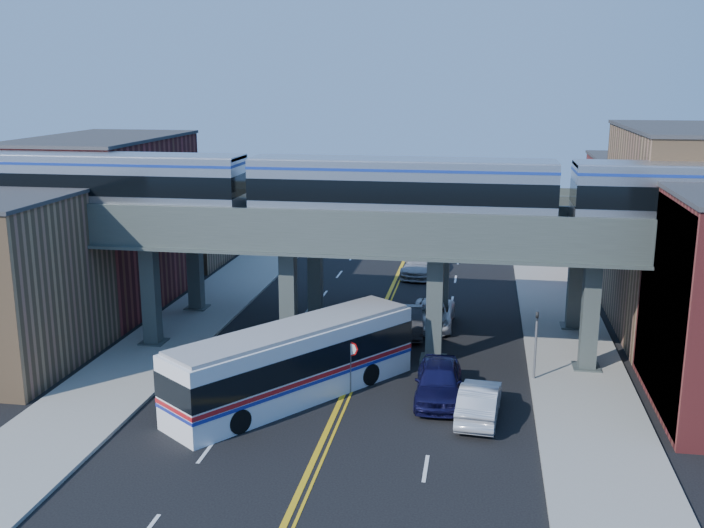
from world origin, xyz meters
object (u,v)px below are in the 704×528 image
(traffic_signal, at_px, (536,338))
(transit_bus, at_px, (295,363))
(transit_train, at_px, (401,189))
(car_lane_c, at_px, (433,314))
(car_lane_b, at_px, (408,321))
(stop_sign, at_px, (350,359))
(car_parked_curb, at_px, (479,401))
(car_lane_a, at_px, (439,381))
(car_lane_d, at_px, (421,265))

(traffic_signal, xyz_separation_m, transit_bus, (-11.42, -3.99, -0.54))
(transit_train, xyz_separation_m, car_lane_c, (1.42, 6.17, -8.57))
(car_lane_b, bearing_deg, stop_sign, -107.74)
(transit_train, xyz_separation_m, car_parked_curb, (4.39, -6.91, -8.51))
(car_lane_a, xyz_separation_m, car_parked_curb, (1.92, -1.82, -0.12))
(transit_train, bearing_deg, car_lane_d, 90.95)
(stop_sign, distance_m, car_parked_curb, 6.56)
(traffic_signal, xyz_separation_m, car_lane_d, (-7.40, 20.84, -1.45))
(car_lane_a, xyz_separation_m, car_lane_b, (-2.37, 9.49, -0.14))
(car_lane_a, relative_size, car_lane_d, 0.93)
(transit_train, height_order, stop_sign, transit_train)
(stop_sign, xyz_separation_m, car_lane_d, (1.50, 23.84, -0.91))
(transit_bus, distance_m, car_parked_curb, 8.82)
(car_lane_b, bearing_deg, car_lane_d, 85.29)
(stop_sign, height_order, car_lane_d, stop_sign)
(transit_train, distance_m, car_lane_c, 10.65)
(transit_train, distance_m, car_lane_b, 9.60)
(car_lane_c, bearing_deg, car_parked_curb, -76.24)
(car_lane_b, bearing_deg, transit_bus, -119.36)
(transit_train, bearing_deg, transit_bus, -125.89)
(transit_bus, relative_size, car_parked_curb, 2.52)
(car_parked_curb, bearing_deg, car_lane_c, -72.58)
(stop_sign, xyz_separation_m, transit_bus, (-2.52, -0.99, -0.00))
(traffic_signal, distance_m, car_lane_d, 22.16)
(car_lane_b, xyz_separation_m, car_parked_curb, (4.30, -11.31, 0.02))
(transit_train, xyz_separation_m, stop_sign, (-1.81, -5.00, -7.57))
(transit_bus, height_order, car_lane_c, transit_bus)
(transit_bus, relative_size, car_lane_b, 2.58)
(car_lane_c, relative_size, car_parked_curb, 1.11)
(transit_train, xyz_separation_m, car_lane_b, (0.09, 4.40, -8.54))
(car_lane_a, bearing_deg, stop_sign, 177.15)
(car_lane_b, height_order, car_parked_curb, car_parked_curb)
(car_lane_b, relative_size, car_lane_c, 0.88)
(stop_sign, bearing_deg, traffic_signal, 18.63)
(car_lane_b, relative_size, car_parked_curb, 0.97)
(stop_sign, height_order, car_lane_c, stop_sign)
(traffic_signal, xyz_separation_m, car_parked_curb, (-2.70, -4.91, -1.49))
(car_lane_a, bearing_deg, traffic_signal, 32.18)
(car_lane_a, distance_m, car_lane_d, 24.09)
(transit_bus, bearing_deg, car_lane_b, 13.75)
(transit_train, height_order, car_lane_c, transit_train)
(traffic_signal, relative_size, car_lane_b, 0.85)
(car_lane_b, distance_m, car_parked_curb, 12.10)
(traffic_signal, height_order, car_lane_d, traffic_signal)
(car_lane_a, bearing_deg, car_lane_b, 102.44)
(transit_train, height_order, car_lane_d, transit_train)
(car_lane_b, bearing_deg, car_lane_a, -82.27)
(transit_train, bearing_deg, car_parked_curb, -57.60)
(car_lane_d, bearing_deg, car_parked_curb, -72.51)
(traffic_signal, height_order, transit_bus, traffic_signal)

